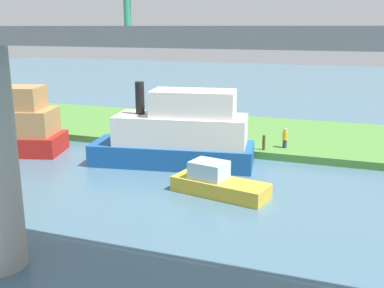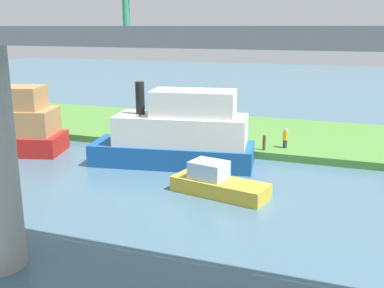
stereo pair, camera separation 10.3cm
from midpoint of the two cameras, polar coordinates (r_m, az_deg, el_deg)
name	(u,v)px [view 1 (the left image)]	position (r m, az deg, el deg)	size (l,w,h in m)	color
ground_plane	(218,155)	(31.27, 3.21, -1.41)	(160.00, 160.00, 0.00)	#476B7F
grassy_bank	(240,133)	(36.82, 5.91, 1.37)	(80.00, 12.00, 0.50)	#4C8438
person_on_bank	(285,138)	(31.69, 11.45, 0.78)	(0.37, 0.37, 1.39)	#2D334C
mooring_post	(264,143)	(30.92, 8.87, 0.18)	(0.20, 0.20, 1.01)	brown
skiff_small	(178,135)	(28.73, -1.91, 1.16)	(10.65, 5.05, 5.23)	#195199
pontoon_yellow	(217,183)	(23.99, 3.06, -4.88)	(5.36, 2.83, 1.70)	gold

